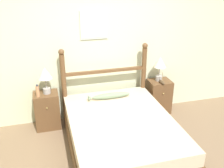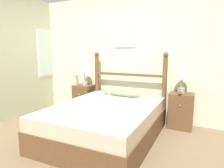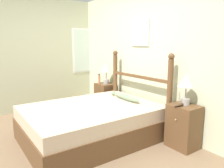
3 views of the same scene
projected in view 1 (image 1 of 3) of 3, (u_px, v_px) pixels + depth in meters
wall_back at (101, 49)px, 4.62m from camera, size 6.40×0.08×2.55m
bed at (121, 135)px, 3.98m from camera, size 1.55×2.08×0.54m
headboard at (105, 81)px, 4.67m from camera, size 1.56×0.10×1.39m
nightstand_left at (47, 110)px, 4.55m from camera, size 0.42×0.37×0.65m
nightstand_right at (159, 96)px, 5.05m from camera, size 0.42×0.37×0.65m
table_lamp_left at (45, 75)px, 4.30m from camera, size 0.24×0.24×0.46m
table_lamp_right at (160, 64)px, 4.81m from camera, size 0.24×0.24×0.46m
bottle at (38, 91)px, 4.27m from camera, size 0.06×0.06×0.22m
model_boat at (162, 82)px, 4.81m from camera, size 0.07×0.20×0.21m
fish_pillow at (110, 96)px, 4.46m from camera, size 0.73×0.10×0.10m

